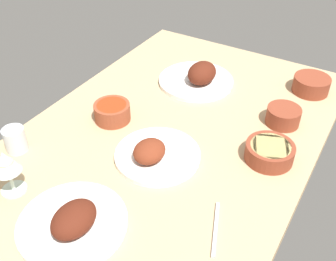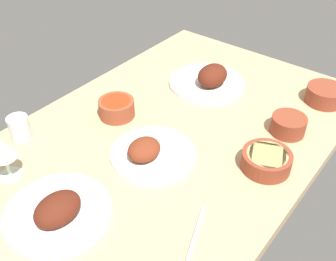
{
  "view_description": "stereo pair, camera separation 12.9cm",
  "coord_description": "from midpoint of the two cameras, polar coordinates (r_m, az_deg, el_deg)",
  "views": [
    {
      "loc": [
        87.57,
        52.26,
        85.77
      ],
      "look_at": [
        0.0,
        0.0,
        6.0
      ],
      "focal_mm": 42.73,
      "sensor_mm": 36.0,
      "label": 1
    },
    {
      "loc": [
        80.25,
        62.92,
        85.77
      ],
      "look_at": [
        0.0,
        0.0,
        6.0
      ],
      "focal_mm": 42.73,
      "sensor_mm": 36.0,
      "label": 2
    }
  ],
  "objects": [
    {
      "name": "fork_loose",
      "position": [
        1.03,
        3.16,
        -13.99
      ],
      "size": [
        16.12,
        7.01,
        0.8
      ],
      "primitive_type": "cube",
      "rotation": [
        0.0,
        0.0,
        3.51
      ],
      "color": "silver",
      "rests_on": "dining_table"
    },
    {
      "name": "dining_table",
      "position": [
        1.32,
        -2.81,
        -1.48
      ],
      "size": [
        140.0,
        90.0,
        4.0
      ],
      "primitive_type": "cube",
      "color": "tan",
      "rests_on": "ground"
    },
    {
      "name": "water_tumbler",
      "position": [
        1.34,
        -23.59,
        -1.32
      ],
      "size": [
        6.72,
        6.72,
        7.89
      ],
      "primitive_type": "cylinder",
      "color": "silver",
      "rests_on": "dining_table"
    },
    {
      "name": "bowl_pasta",
      "position": [
        1.22,
        11.39,
        -3.1
      ],
      "size": [
        14.7,
        14.7,
        5.38
      ],
      "color": "brown",
      "rests_on": "dining_table"
    },
    {
      "name": "plate_near_viewer",
      "position": [
        1.56,
        2.0,
        7.5
      ],
      "size": [
        29.01,
        29.01,
        9.34
      ],
      "color": "white",
      "rests_on": "dining_table"
    },
    {
      "name": "plate_center_main",
      "position": [
        1.07,
        -16.96,
        -12.47
      ],
      "size": [
        27.99,
        27.99,
        8.03
      ],
      "color": "white",
      "rests_on": "dining_table"
    },
    {
      "name": "plate_far_side",
      "position": [
        1.21,
        -4.97,
        -3.47
      ],
      "size": [
        26.21,
        26.21,
        7.38
      ],
      "color": "white",
      "rests_on": "dining_table"
    },
    {
      "name": "bowl_onions",
      "position": [
        1.38,
        13.58,
        2.02
      ],
      "size": [
        11.36,
        11.36,
        5.97
      ],
      "color": "brown",
      "rests_on": "dining_table"
    },
    {
      "name": "bowl_sauce",
      "position": [
        1.38,
        -10.65,
        2.58
      ],
      "size": [
        12.28,
        12.28,
        6.12
      ],
      "color": "brown",
      "rests_on": "dining_table"
    },
    {
      "name": "wine_glass",
      "position": [
        1.16,
        -25.16,
        -4.48
      ],
      "size": [
        7.6,
        7.6,
        14.0
      ],
      "color": "silver",
      "rests_on": "dining_table"
    },
    {
      "name": "bowl_potatoes",
      "position": [
        1.58,
        17.59,
        6.26
      ],
      "size": [
        13.47,
        13.47,
        6.07
      ],
      "color": "brown",
      "rests_on": "dining_table"
    }
  ]
}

